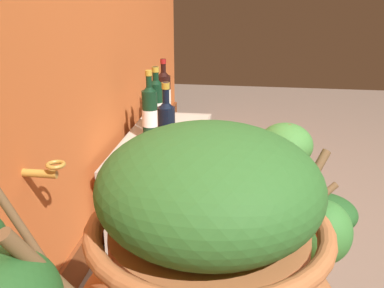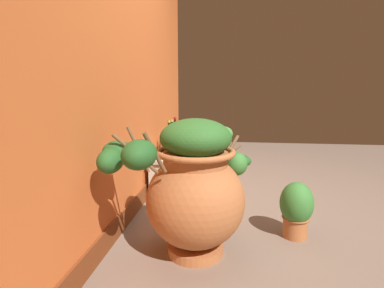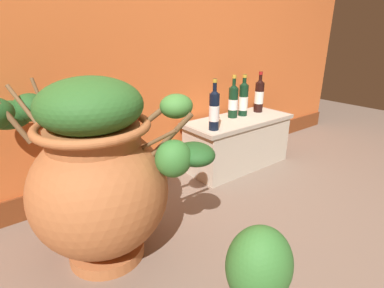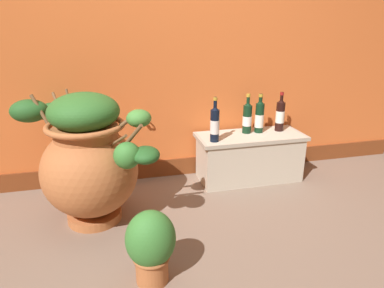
{
  "view_description": "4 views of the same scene",
  "coord_description": "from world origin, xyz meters",
  "px_view_note": "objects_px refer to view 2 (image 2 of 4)",
  "views": [
    {
      "loc": [
        -1.36,
        0.46,
        1.11
      ],
      "look_at": [
        0.08,
        0.66,
        0.58
      ],
      "focal_mm": 43.32,
      "sensor_mm": 36.0,
      "label": 1
    },
    {
      "loc": [
        -2.37,
        0.34,
        1.03
      ],
      "look_at": [
        0.13,
        0.64,
        0.57
      ],
      "focal_mm": 28.83,
      "sensor_mm": 36.0,
      "label": 2
    },
    {
      "loc": [
        -0.99,
        -0.65,
        1.02
      ],
      "look_at": [
        0.02,
        0.64,
        0.4
      ],
      "focal_mm": 28.28,
      "sensor_mm": 36.0,
      "label": 3
    },
    {
      "loc": [
        -0.43,
        -1.54,
        1.23
      ],
      "look_at": [
        0.14,
        0.75,
        0.4
      ],
      "focal_mm": 31.77,
      "sensor_mm": 36.0,
      "label": 4
    }
  ],
  "objects_px": {
    "terracotta_urn": "(194,187)",
    "wine_bottle_back": "(172,137)",
    "wine_bottle_middle": "(169,139)",
    "wine_bottle_right": "(178,144)",
    "wine_bottle_left": "(175,134)",
    "potted_shrub": "(296,208)"
  },
  "relations": [
    {
      "from": "terracotta_urn",
      "to": "wine_bottle_back",
      "type": "xyz_separation_m",
      "value": [
        1.34,
        0.39,
        0.09
      ]
    },
    {
      "from": "wine_bottle_middle",
      "to": "wine_bottle_right",
      "type": "distance_m",
      "value": 0.35
    },
    {
      "from": "wine_bottle_right",
      "to": "wine_bottle_back",
      "type": "bearing_deg",
      "value": 17.41
    },
    {
      "from": "wine_bottle_middle",
      "to": "wine_bottle_back",
      "type": "relative_size",
      "value": 1.01
    },
    {
      "from": "wine_bottle_left",
      "to": "wine_bottle_middle",
      "type": "bearing_deg",
      "value": 178.39
    },
    {
      "from": "wine_bottle_middle",
      "to": "wine_bottle_right",
      "type": "bearing_deg",
      "value": -156.25
    },
    {
      "from": "wine_bottle_left",
      "to": "wine_bottle_right",
      "type": "height_order",
      "value": "wine_bottle_right"
    },
    {
      "from": "wine_bottle_middle",
      "to": "potted_shrub",
      "type": "xyz_separation_m",
      "value": [
        -0.93,
        -1.07,
        -0.31
      ]
    },
    {
      "from": "wine_bottle_middle",
      "to": "potted_shrub",
      "type": "relative_size",
      "value": 0.82
    },
    {
      "from": "wine_bottle_right",
      "to": "wine_bottle_back",
      "type": "distance_m",
      "value": 0.44
    },
    {
      "from": "terracotta_urn",
      "to": "wine_bottle_back",
      "type": "bearing_deg",
      "value": 16.09
    },
    {
      "from": "wine_bottle_left",
      "to": "terracotta_urn",
      "type": "bearing_deg",
      "value": -165.78
    },
    {
      "from": "terracotta_urn",
      "to": "wine_bottle_middle",
      "type": "height_order",
      "value": "terracotta_urn"
    },
    {
      "from": "wine_bottle_right",
      "to": "potted_shrub",
      "type": "xyz_separation_m",
      "value": [
        -0.61,
        -0.93,
        -0.32
      ]
    },
    {
      "from": "terracotta_urn",
      "to": "wine_bottle_right",
      "type": "height_order",
      "value": "terracotta_urn"
    },
    {
      "from": "wine_bottle_right",
      "to": "potted_shrub",
      "type": "relative_size",
      "value": 0.87
    },
    {
      "from": "wine_bottle_middle",
      "to": "potted_shrub",
      "type": "height_order",
      "value": "wine_bottle_middle"
    },
    {
      "from": "wine_bottle_middle",
      "to": "wine_bottle_right",
      "type": "height_order",
      "value": "wine_bottle_right"
    },
    {
      "from": "wine_bottle_back",
      "to": "potted_shrub",
      "type": "height_order",
      "value": "wine_bottle_back"
    },
    {
      "from": "terracotta_urn",
      "to": "wine_bottle_middle",
      "type": "bearing_deg",
      "value": 17.7
    },
    {
      "from": "wine_bottle_middle",
      "to": "wine_bottle_back",
      "type": "bearing_deg",
      "value": -4.49
    },
    {
      "from": "wine_bottle_middle",
      "to": "wine_bottle_back",
      "type": "height_order",
      "value": "wine_bottle_middle"
    }
  ]
}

